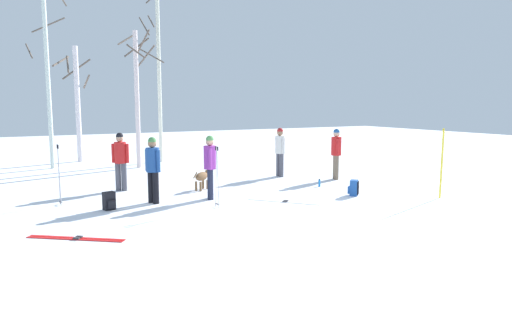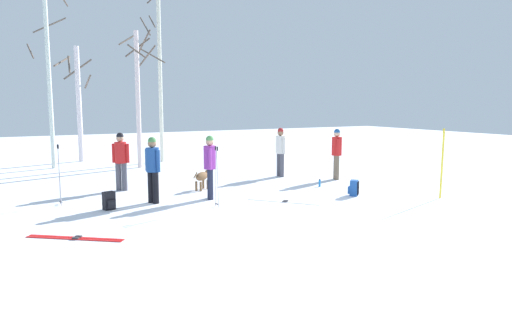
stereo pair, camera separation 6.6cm
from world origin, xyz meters
TOP-DOWN VIEW (x-y plane):
  - ground_plane at (0.00, 0.00)m, footprint 60.00×60.00m
  - person_0 at (-2.62, 4.30)m, footprint 0.45×0.34m
  - person_1 at (-0.76, 1.96)m, footprint 0.34×0.49m
  - person_2 at (-2.25, 2.18)m, footprint 0.34×0.48m
  - person_3 at (4.21, 2.87)m, footprint 0.34×0.47m
  - person_4 at (2.84, 4.26)m, footprint 0.34×0.52m
  - dog at (-0.46, 3.29)m, footprint 0.75×0.57m
  - ski_pair_planted_0 at (4.82, -0.89)m, footprint 0.17×0.09m
  - ski_pair_lying_0 at (0.78, 0.69)m, footprint 1.41×1.58m
  - ski_pair_lying_1 at (-4.42, -0.16)m, footprint 1.65×1.31m
  - ski_poles_0 at (-0.98, 1.00)m, footprint 0.07×0.22m
  - ski_poles_1 at (-4.39, 3.11)m, footprint 0.07×0.24m
  - backpack_0 at (2.93, 0.46)m, footprint 0.34×0.35m
  - backpack_1 at (-3.40, 1.97)m, footprint 0.30×0.33m
  - water_bottle_0 at (2.90, 2.01)m, footprint 0.06×0.06m
  - birch_tree_0 at (-4.03, 10.28)m, footprint 1.54×1.64m
  - birch_tree_1 at (-2.79, 12.07)m, footprint 1.68×1.35m
  - birch_tree_2 at (-0.94, 8.91)m, footprint 1.40×1.16m
  - birch_tree_3 at (0.33, 10.21)m, footprint 1.06×1.39m

SIDE VIEW (x-z plane):
  - ground_plane at x=0.00m, z-range 0.00..0.00m
  - ski_pair_lying_0 at x=0.78m, z-range -0.01..0.03m
  - ski_pair_lying_1 at x=-4.42m, z-range -0.01..0.03m
  - water_bottle_0 at x=2.90m, z-range -0.01..0.24m
  - backpack_0 at x=2.93m, z-range -0.01..0.43m
  - backpack_1 at x=-3.40m, z-range -0.01..0.43m
  - dog at x=-0.46m, z-range 0.10..0.67m
  - ski_poles_0 at x=-0.98m, z-range 0.05..1.56m
  - ski_poles_1 at x=-4.39m, z-range 0.05..1.59m
  - ski_pair_planted_0 at x=4.82m, z-range -0.01..1.89m
  - person_0 at x=-2.62m, z-range 0.12..1.84m
  - person_1 at x=-0.76m, z-range 0.12..1.84m
  - person_2 at x=-2.25m, z-range 0.12..1.84m
  - person_3 at x=4.21m, z-range 0.12..1.84m
  - person_4 at x=2.84m, z-range 0.12..1.84m
  - birch_tree_1 at x=-2.79m, z-range 0.17..5.19m
  - birch_tree_2 at x=-0.94m, z-range 0.20..5.65m
  - birch_tree_0 at x=-4.03m, z-range -0.08..7.31m
  - birch_tree_3 at x=0.33m, z-range 0.12..7.83m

